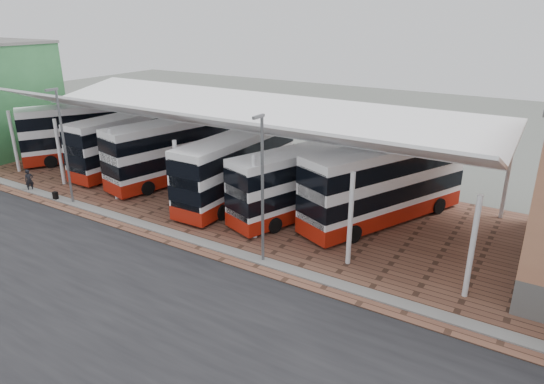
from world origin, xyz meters
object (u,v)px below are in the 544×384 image
object	(u,v)px
bus_3	(237,168)
bus_4	(304,182)
bus_0	(92,132)
bus_1	(132,142)
bus_5	(385,184)
pedestrian	(29,180)
bus_2	(177,150)

from	to	relation	value
bus_3	bus_4	distance (m)	5.23
bus_0	bus_4	world-z (taller)	bus_0
bus_1	bus_4	bearing A→B (deg)	-2.51
bus_1	bus_5	bearing A→B (deg)	2.63
pedestrian	bus_2	bearing A→B (deg)	-23.51
bus_5	pedestrian	xyz separation A→B (m)	(-24.31, -8.81, -1.64)
bus_4	bus_1	bearing A→B (deg)	-164.01
bus_3	pedestrian	world-z (taller)	bus_3
bus_1	bus_5	size ratio (longest dim) A/B	0.94
bus_0	bus_3	distance (m)	17.26
bus_0	bus_5	distance (m)	27.33
bus_1	bus_4	size ratio (longest dim) A/B	1.04
bus_0	bus_3	world-z (taller)	bus_0
bus_1	pedestrian	bearing A→B (deg)	-105.79
bus_0	bus_3	size ratio (longest dim) A/B	1.02
bus_2	bus_3	distance (m)	6.61
bus_0	bus_1	xyz separation A→B (m)	(5.42, -0.25, -0.11)
pedestrian	bus_3	bearing A→B (deg)	-43.49
bus_4	pedestrian	xyz separation A→B (m)	(-19.41, -7.12, -1.39)
bus_3	bus_4	world-z (taller)	bus_3
bus_3	bus_5	xyz separation A→B (m)	(10.12, 1.86, 0.13)
bus_0	bus_2	size ratio (longest dim) A/B	0.97
bus_2	pedestrian	distance (m)	11.14
bus_2	bus_4	size ratio (longest dim) A/B	1.09
bus_3	bus_5	size ratio (longest dim) A/B	0.94
bus_2	bus_4	bearing A→B (deg)	8.38
bus_3	pedestrian	xyz separation A→B (m)	(-14.18, -6.95, -1.51)
bus_1	bus_2	xyz separation A→B (m)	(5.25, -0.14, 0.06)
bus_2	pedestrian	bearing A→B (deg)	-121.51
bus_1	bus_2	bearing A→B (deg)	-0.78
bus_4	bus_5	distance (m)	5.19
bus_0	pedestrian	bearing A→B (deg)	-39.36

